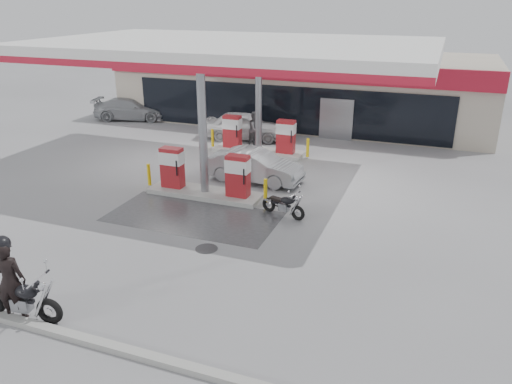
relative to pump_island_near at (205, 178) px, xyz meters
The scene contains 15 objects.
ground 2.12m from the pump_island_near, 90.00° to the right, with size 90.00×90.00×0.00m, color gray.
wet_patch 2.18m from the pump_island_near, 75.96° to the right, with size 6.00×3.00×0.00m, color #4C4C4F.
drain_cover 4.53m from the pump_island_near, 63.43° to the right, with size 0.70×0.70×0.01m, color #38383A.
kerb 9.02m from the pump_island_near, 90.00° to the right, with size 28.00×0.25×0.15m, color gray.
store_building 14.00m from the pump_island_near, 89.98° to the left, with size 22.00×8.22×4.00m.
canopy 5.46m from the pump_island_near, 90.00° to the left, with size 16.00×10.02×5.51m.
pump_island_near is the anchor object (origin of this frame).
pump_island_far 6.00m from the pump_island_near, 90.00° to the left, with size 5.14×1.30×1.78m.
main_motorcycle 8.81m from the pump_island_near, 93.52° to the right, with size 2.25×0.86×1.15m.
biker_main 8.86m from the pump_island_near, 94.78° to the right, with size 0.75×0.49×2.06m, color black.
parked_motorcycle 3.58m from the pump_island_near, 13.08° to the right, with size 1.75×0.85×0.92m.
sedan_white 8.36m from the pump_island_near, 101.11° to the left, with size 1.76×4.37×1.49m, color silver.
attendant 7.02m from the pump_island_near, 94.41° to the left, with size 0.90×0.70×1.84m, color #535458.
hatchback_silver 2.52m from the pump_island_near, 60.65° to the left, with size 1.41×4.04×1.33m, color #A6AAAE.
parked_car_left 14.14m from the pump_island_near, 135.00° to the left, with size 1.88×4.63×1.34m, color #95989D.
Camera 1 is at (8.25, -14.25, 7.26)m, focal length 35.00 mm.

